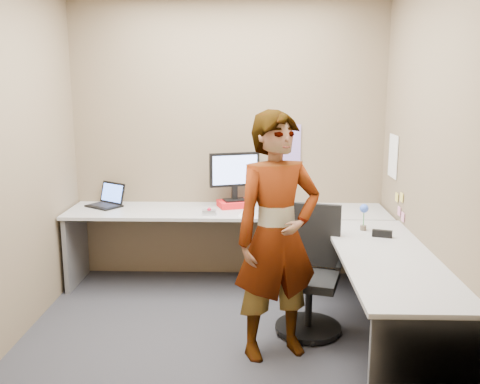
{
  "coord_description": "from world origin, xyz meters",
  "views": [
    {
      "loc": [
        0.27,
        -3.85,
        1.89
      ],
      "look_at": [
        0.15,
        0.25,
        1.05
      ],
      "focal_mm": 40.0,
      "sensor_mm": 36.0,
      "label": 1
    }
  ],
  "objects_px": {
    "monitor": "(235,172)",
    "person": "(277,237)",
    "office_chair": "(310,281)",
    "desk": "(276,244)"
  },
  "relations": [
    {
      "from": "desk",
      "to": "monitor",
      "type": "bearing_deg",
      "value": 116.65
    },
    {
      "from": "monitor",
      "to": "office_chair",
      "type": "relative_size",
      "value": 0.49
    },
    {
      "from": "monitor",
      "to": "person",
      "type": "height_order",
      "value": "person"
    },
    {
      "from": "monitor",
      "to": "person",
      "type": "bearing_deg",
      "value": -94.75
    },
    {
      "from": "desk",
      "to": "monitor",
      "type": "height_order",
      "value": "monitor"
    },
    {
      "from": "office_chair",
      "to": "person",
      "type": "height_order",
      "value": "person"
    },
    {
      "from": "office_chair",
      "to": "person",
      "type": "bearing_deg",
      "value": -110.88
    },
    {
      "from": "desk",
      "to": "office_chair",
      "type": "xyz_separation_m",
      "value": [
        0.26,
        -0.34,
        -0.2
      ]
    },
    {
      "from": "office_chair",
      "to": "person",
      "type": "xyz_separation_m",
      "value": [
        -0.28,
        -0.38,
        0.47
      ]
    },
    {
      "from": "monitor",
      "to": "desk",
      "type": "bearing_deg",
      "value": -81.62
    }
  ]
}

